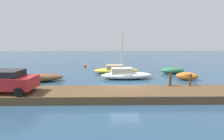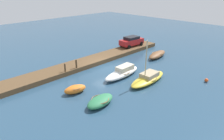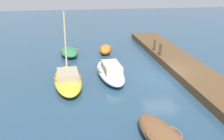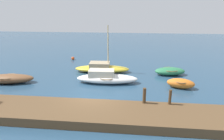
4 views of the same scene
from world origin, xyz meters
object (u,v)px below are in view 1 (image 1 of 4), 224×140
Objects in this scene: motorboat_white at (126,74)px; marker_buoy at (85,66)px; dinghy_orange at (187,76)px; mooring_post_west at (170,80)px; parked_car at (6,81)px; rowboat_brown at (41,77)px; mooring_post_mid_west at (190,80)px; rowboat_green at (173,70)px; sailboat_yellow at (116,70)px.

motorboat_white reaches higher than marker_buoy.
dinghy_orange is 5.84× the size of marker_buoy.
dinghy_orange is 2.37× the size of mooring_post_west.
dinghy_orange is at bearing 52.33° from mooring_post_west.
parked_car is (-9.17, -6.34, 0.95)m from motorboat_white.
rowboat_brown is 11.12× the size of marker_buoy.
parked_car is (-13.94, -1.50, 0.36)m from mooring_post_mid_west.
rowboat_green is at bearing -22.82° from marker_buoy.
rowboat_green is (14.95, 3.85, -0.02)m from rowboat_brown.
mooring_post_west reaches higher than rowboat_green.
sailboat_yellow reaches higher than dinghy_orange.
rowboat_green reaches higher than marker_buoy.
motorboat_white is 5.80m from mooring_post_west.
dinghy_orange is 5.45m from mooring_post_west.
rowboat_brown is at bearing 164.10° from mooring_post_mid_west.
mooring_post_west is at bearing -65.72° from sailboat_yellow.
rowboat_brown is 9.36m from marker_buoy.
rowboat_green is at bearing 5.72° from rowboat_brown.
mooring_post_west is at bearing -55.70° from marker_buoy.
sailboat_yellow is 7.04m from rowboat_green.
mooring_post_west is (4.03, -7.92, 0.65)m from sailboat_yellow.
mooring_post_mid_west is 2.34× the size of marker_buoy.
sailboat_yellow is at bearing 53.25° from parked_car.
marker_buoy is at bearing 149.39° from rowboat_green.
motorboat_white is at bearing 39.24° from parked_car.
rowboat_brown is (-15.25, -0.42, -0.01)m from dinghy_orange.
mooring_post_west is (11.94, -3.87, 0.68)m from rowboat_brown.
motorboat_white reaches higher than rowboat_green.
mooring_post_west is 2.46× the size of marker_buoy.
rowboat_brown is 4.74× the size of mooring_post_mid_west.
motorboat_white is at bearing -162.72° from rowboat_green.
mooring_post_mid_west is (1.63, 0.00, -0.03)m from mooring_post_west.
sailboat_yellow is 1.36× the size of parked_car.
rowboat_green is at bearing 79.86° from mooring_post_mid_west.
sailboat_yellow reaches higher than mooring_post_west.
rowboat_green is at bearing 107.35° from dinghy_orange.
mooring_post_mid_west is at bearing -107.93° from rowboat_green.
parked_car is (-15.62, -5.78, 1.01)m from dinghy_orange.
mooring_post_mid_west is at bearing -99.00° from dinghy_orange.
rowboat_green is 17.91m from parked_car.
rowboat_brown is 0.83× the size of motorboat_white.
rowboat_brown is 4.51× the size of mooring_post_west.
mooring_post_mid_west reaches higher than marker_buoy.
motorboat_white is 11.19m from parked_car.
marker_buoy is (3.71, 14.10, -1.22)m from parked_car.
rowboat_green is at bearing 22.28° from motorboat_white.
rowboat_brown is 12.57m from mooring_post_west.
sailboat_yellow is at bearing 170.57° from rowboat_green.
motorboat_white is 6.82m from mooring_post_mid_west.
rowboat_green is 7.87m from mooring_post_mid_west.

